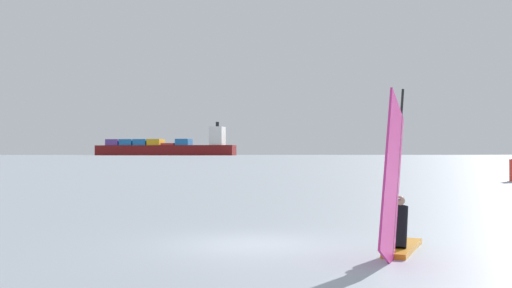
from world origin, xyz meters
TOP-DOWN VIEW (x-y plane):
  - ground_plane at (0.00, 0.00)m, footprint 4000.00×4000.00m
  - windsurfer at (3.19, -1.65)m, footprint 2.08×3.86m
  - cargo_ship at (-84.63, 703.75)m, footprint 179.11×64.03m
  - distant_headland at (-173.17, 1557.18)m, footprint 1376.16×465.60m

SIDE VIEW (x-z plane):
  - ground_plane at x=0.00m, z-range 0.00..0.00m
  - windsurfer at x=3.19m, z-range -0.97..3.11m
  - cargo_ship at x=-84.63m, z-range -10.54..30.63m
  - distant_headland at x=-173.17m, z-range 0.00..43.16m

